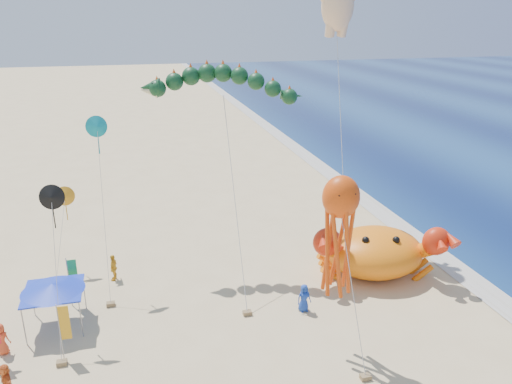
% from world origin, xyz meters
% --- Properties ---
extents(ground, '(320.00, 320.00, 0.00)m').
position_xyz_m(ground, '(0.00, 0.00, 0.00)').
color(ground, '#D1B784').
rests_on(ground, ground).
extents(foam_strip, '(320.00, 320.00, 0.00)m').
position_xyz_m(foam_strip, '(12.00, 0.00, 0.01)').
color(foam_strip, silver).
rests_on(foam_strip, ground).
extents(crab_inflatable, '(8.85, 6.79, 3.88)m').
position_xyz_m(crab_inflatable, '(6.21, 1.67, 1.71)').
color(crab_inflatable, orange).
rests_on(crab_inflatable, ground).
extents(dragon_kite, '(10.32, 9.69, 13.23)m').
position_xyz_m(dragon_kite, '(-3.15, 6.55, 12.10)').
color(dragon_kite, '#0E3319').
rests_on(dragon_kite, ground).
extents(octopus_kite, '(1.83, 3.75, 9.49)m').
position_xyz_m(octopus_kite, '(0.35, -4.96, 6.90)').
color(octopus_kite, '#DA450B').
rests_on(octopus_kite, ground).
extents(canopy_blue, '(3.40, 3.40, 2.71)m').
position_xyz_m(canopy_blue, '(-13.88, 0.68, 2.44)').
color(canopy_blue, gray).
rests_on(canopy_blue, ground).
extents(feather_flags, '(5.57, 5.14, 3.20)m').
position_xyz_m(feather_flags, '(-15.15, -0.40, 2.01)').
color(feather_flags, gray).
rests_on(feather_flags, ground).
extents(beachgoers, '(20.56, 13.43, 1.82)m').
position_xyz_m(beachgoers, '(-13.24, 1.37, 0.86)').
color(beachgoers, '#DB4A23').
rests_on(beachgoers, ground).
extents(small_kites, '(7.70, 11.89, 10.92)m').
position_xyz_m(small_kites, '(-13.69, 2.98, 6.43)').
color(small_kites, '#FF1CC2').
rests_on(small_kites, ground).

